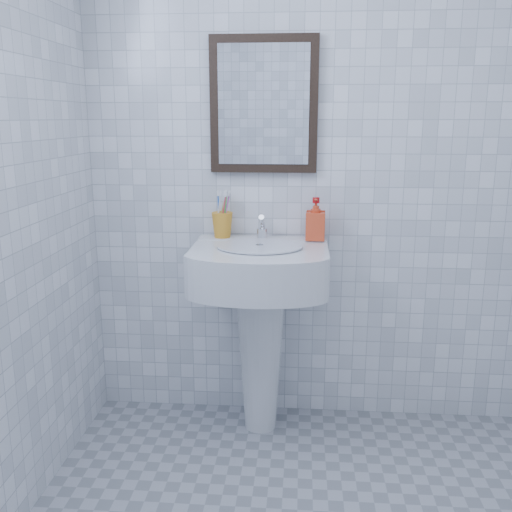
{
  "coord_description": "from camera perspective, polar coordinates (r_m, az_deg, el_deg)",
  "views": [
    {
      "loc": [
        -0.07,
        -1.54,
        1.49
      ],
      "look_at": [
        -0.26,
        0.86,
        0.91
      ],
      "focal_mm": 40.0,
      "sensor_mm": 36.0,
      "label": 1
    }
  ],
  "objects": [
    {
      "name": "faucet",
      "position": [
        2.69,
        0.62,
        2.74
      ],
      "size": [
        0.05,
        0.11,
        0.12
      ],
      "color": "silver",
      "rests_on": "washbasin"
    },
    {
      "name": "wall_back",
      "position": [
        2.75,
        6.07,
        8.52
      ],
      "size": [
        2.2,
        0.02,
        2.5
      ],
      "primitive_type": "cube",
      "color": "white",
      "rests_on": "ground"
    },
    {
      "name": "soap_dispenser",
      "position": [
        2.69,
        5.98,
        3.71
      ],
      "size": [
        0.09,
        0.09,
        0.2
      ],
      "primitive_type": "imported",
      "rotation": [
        0.0,
        0.0,
        -0.04
      ],
      "color": "red",
      "rests_on": "washbasin"
    },
    {
      "name": "washbasin",
      "position": [
        2.68,
        0.43,
        -5.11
      ],
      "size": [
        0.61,
        0.45,
        0.94
      ],
      "color": "silver",
      "rests_on": "ground"
    },
    {
      "name": "toothbrush_cup",
      "position": [
        2.74,
        -3.39,
        3.13
      ],
      "size": [
        0.13,
        0.13,
        0.12
      ],
      "primitive_type": null,
      "rotation": [
        0.0,
        0.0,
        0.36
      ],
      "color": "orange",
      "rests_on": "washbasin"
    },
    {
      "name": "wall_front",
      "position": [
        0.42,
        13.77,
        -22.14
      ],
      "size": [
        2.2,
        0.02,
        2.5
      ],
      "primitive_type": "cube",
      "color": "white",
      "rests_on": "ground"
    },
    {
      "name": "wall_mirror",
      "position": [
        2.72,
        0.77,
        14.87
      ],
      "size": [
        0.5,
        0.04,
        0.62
      ],
      "color": "black",
      "rests_on": "wall_back"
    }
  ]
}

